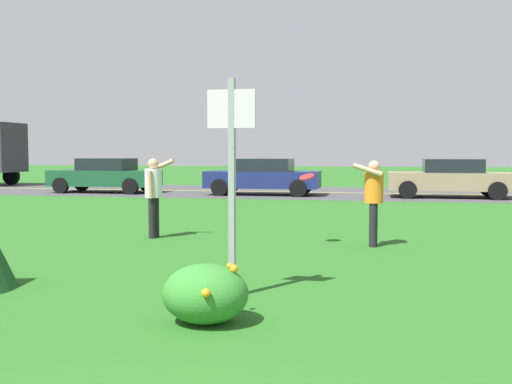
# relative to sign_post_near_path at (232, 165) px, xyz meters

# --- Properties ---
(ground_plane) EXTENTS (120.00, 120.00, 0.00)m
(ground_plane) POSITION_rel_sign_post_near_path_xyz_m (0.83, 6.59, -1.54)
(ground_plane) COLOR #26601E
(highway_strip) EXTENTS (120.00, 8.24, 0.01)m
(highway_strip) POSITION_rel_sign_post_near_path_xyz_m (0.83, 18.52, -1.54)
(highway_strip) COLOR #424244
(highway_strip) RESTS_ON ground
(highway_center_stripe) EXTENTS (120.00, 0.16, 0.00)m
(highway_center_stripe) POSITION_rel_sign_post_near_path_xyz_m (0.83, 18.52, -1.53)
(highway_center_stripe) COLOR yellow
(highway_center_stripe) RESTS_ON ground
(daylily_clump_mid_center) EXTENTS (0.86, 0.81, 0.60)m
(daylily_clump_mid_center) POSITION_rel_sign_post_near_path_xyz_m (0.01, -1.11, -1.24)
(daylily_clump_mid_center) COLOR #337F2D
(daylily_clump_mid_center) RESTS_ON ground
(sign_post_near_path) EXTENTS (0.56, 0.10, 2.54)m
(sign_post_near_path) POSITION_rel_sign_post_near_path_xyz_m (0.00, 0.00, 0.00)
(sign_post_near_path) COLOR #93969B
(sign_post_near_path) RESTS_ON ground
(person_thrower_white_shirt) EXTENTS (0.55, 0.50, 1.58)m
(person_thrower_white_shirt) POSITION_rel_sign_post_near_path_xyz_m (-2.72, 4.40, -0.60)
(person_thrower_white_shirt) COLOR silver
(person_thrower_white_shirt) RESTS_ON ground
(person_catcher_orange_shirt) EXTENTS (0.54, 0.49, 1.55)m
(person_catcher_orange_shirt) POSITION_rel_sign_post_near_path_xyz_m (1.56, 4.20, -0.62)
(person_catcher_orange_shirt) COLOR orange
(person_catcher_orange_shirt) RESTS_ON ground
(frisbee_red) EXTENTS (0.29, 0.27, 0.16)m
(frisbee_red) POSITION_rel_sign_post_near_path_xyz_m (0.37, 4.08, -0.29)
(frisbee_red) COLOR red
(car_tan_center_left) EXTENTS (4.50, 2.00, 1.45)m
(car_tan_center_left) POSITION_rel_sign_post_near_path_xyz_m (4.20, 16.67, -0.80)
(car_tan_center_left) COLOR #937F60
(car_tan_center_left) RESTS_ON ground
(car_navy_center_right) EXTENTS (4.50, 2.00, 1.45)m
(car_navy_center_right) POSITION_rel_sign_post_near_path_xyz_m (-2.94, 16.67, -0.80)
(car_navy_center_right) COLOR navy
(car_navy_center_right) RESTS_ON ground
(car_dark_green_rightmost) EXTENTS (4.50, 2.00, 1.45)m
(car_dark_green_rightmost) POSITION_rel_sign_post_near_path_xyz_m (-9.77, 16.67, -0.80)
(car_dark_green_rightmost) COLOR #194C2D
(car_dark_green_rightmost) RESTS_ON ground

